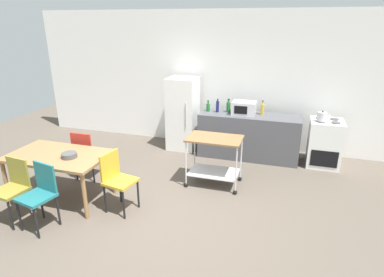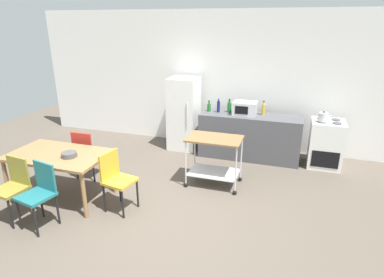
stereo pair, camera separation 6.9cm
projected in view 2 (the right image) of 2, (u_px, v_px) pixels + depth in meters
The scene contains 18 objects.
ground_plane at pixel (158, 216), 4.67m from camera, with size 12.00×12.00×0.00m, color brown.
back_wall at pixel (215, 80), 7.04m from camera, with size 8.40×0.12×2.90m, color white.
kitchen_counter at pixel (249, 136), 6.58m from camera, with size 2.00×0.64×0.90m, color #4C4C51.
dining_table at pixel (59, 158), 4.97m from camera, with size 1.50×0.90×0.75m.
chair_teal at pixel (39, 191), 4.33m from camera, with size 0.47×0.47×0.89m.
chair_red at pixel (87, 151), 5.65m from camera, with size 0.40×0.40×0.89m.
chair_mustard at pixel (116, 177), 4.71m from camera, with size 0.47×0.47×0.89m.
chair_olive at pixel (13, 185), 4.50m from camera, with size 0.44×0.44×0.89m.
stove_oven at pixel (326, 144), 6.18m from camera, with size 0.60×0.61×0.92m.
refrigerator at pixel (184, 114), 6.98m from camera, with size 0.60×0.63×1.55m.
kitchen_cart at pixel (214, 153), 5.42m from camera, with size 0.91×0.57×0.85m.
bottle_soda at pixel (209, 107), 6.67m from camera, with size 0.08×0.08×0.22m.
bottle_sparkling_water at pixel (218, 106), 6.60m from camera, with size 0.06×0.06×0.27m.
bottle_hot_sauce at pixel (229, 107), 6.60m from camera, with size 0.08×0.08×0.27m.
microwave at pixel (245, 108), 6.42m from camera, with size 0.46×0.35×0.26m.
bottle_olive_oil at pixel (263, 109), 6.41m from camera, with size 0.07×0.07×0.28m.
fruit_bowl at pixel (69, 155), 4.82m from camera, with size 0.23×0.23×0.07m, color #4C4C4C.
kettle at pixel (323, 117), 5.93m from camera, with size 0.24×0.17×0.19m.
Camera 2 is at (1.70, -3.66, 2.66)m, focal length 30.25 mm.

